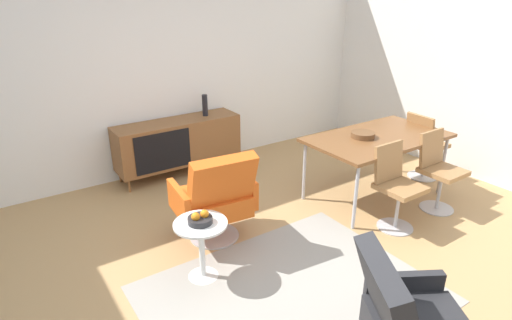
% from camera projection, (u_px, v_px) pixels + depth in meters
% --- Properties ---
extents(ground_plane, '(8.32, 8.32, 0.00)m').
position_uv_depth(ground_plane, '(282.00, 262.00, 3.74)').
color(ground_plane, tan).
extents(wall_back, '(6.80, 0.12, 2.80)m').
position_uv_depth(wall_back, '(157.00, 63.00, 5.20)').
color(wall_back, white).
rests_on(wall_back, ground_plane).
extents(wall_right, '(0.12, 5.60, 2.80)m').
position_uv_depth(wall_right, '(504.00, 68.00, 4.87)').
color(wall_right, white).
rests_on(wall_right, ground_plane).
extents(sideboard, '(1.60, 0.45, 0.72)m').
position_uv_depth(sideboard, '(178.00, 142.00, 5.37)').
color(sideboard, brown).
rests_on(sideboard, ground_plane).
extents(vase_cobalt, '(0.07, 0.07, 0.28)m').
position_uv_depth(vase_cobalt, '(205.00, 105.00, 5.43)').
color(vase_cobalt, black).
rests_on(vase_cobalt, sideboard).
extents(dining_table, '(1.60, 0.90, 0.74)m').
position_uv_depth(dining_table, '(378.00, 140.00, 4.68)').
color(dining_table, brown).
rests_on(dining_table, ground_plane).
extents(wooden_bowl_on_table, '(0.26, 0.26, 0.06)m').
position_uv_depth(wooden_bowl_on_table, '(363.00, 135.00, 4.61)').
color(wooden_bowl_on_table, brown).
rests_on(wooden_bowl_on_table, dining_table).
extents(dining_chair_far_end, '(0.44, 0.42, 0.86)m').
position_uv_depth(dining_chair_far_end, '(424.00, 143.00, 5.23)').
color(dining_chair_far_end, '#9E7042').
rests_on(dining_chair_far_end, ground_plane).
extents(dining_chair_front_left, '(0.40, 0.42, 0.86)m').
position_uv_depth(dining_chair_front_left, '(396.00, 184.00, 4.16)').
color(dining_chair_front_left, '#9E7042').
rests_on(dining_chair_front_left, ground_plane).
extents(dining_chair_front_right, '(0.41, 0.43, 0.86)m').
position_uv_depth(dining_chair_front_right, '(438.00, 168.00, 4.52)').
color(dining_chair_front_right, '#9E7042').
rests_on(dining_chair_front_right, ground_plane).
extents(lounge_chair_red, '(0.77, 0.71, 0.95)m').
position_uv_depth(lounge_chair_red, '(216.00, 197.00, 3.90)').
color(lounge_chair_red, '#D85919').
rests_on(lounge_chair_red, ground_plane).
extents(side_table_round, '(0.44, 0.44, 0.52)m').
position_uv_depth(side_table_round, '(202.00, 244.00, 3.45)').
color(side_table_round, white).
rests_on(side_table_round, ground_plane).
extents(fruit_bowl, '(0.20, 0.20, 0.11)m').
position_uv_depth(fruit_bowl, '(200.00, 219.00, 3.35)').
color(fruit_bowl, '#262628').
rests_on(fruit_bowl, side_table_round).
extents(area_rug, '(2.20, 1.70, 0.01)m').
position_uv_depth(area_rug, '(291.00, 294.00, 3.35)').
color(area_rug, gray).
rests_on(area_rug, ground_plane).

